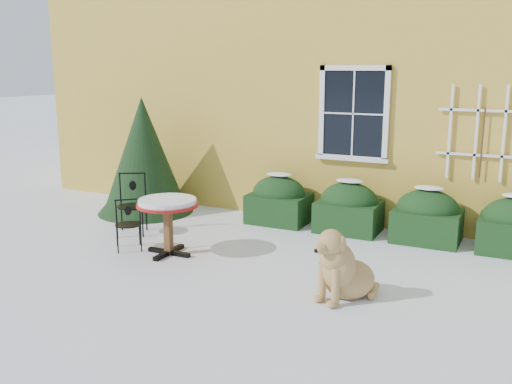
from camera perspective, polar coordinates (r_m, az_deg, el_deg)
The scene contains 8 objects.
ground at distance 8.07m, azimuth -3.17°, elevation -7.64°, with size 80.00×80.00×0.00m, color white.
house at distance 14.10m, azimuth 11.17°, elevation 14.05°, with size 12.40×8.40×6.40m.
hedge_row at distance 9.67m, azimuth 12.94°, elevation -2.03°, with size 4.95×0.80×0.91m.
evergreen_shrub at distance 11.12m, azimuth -11.12°, elevation 2.50°, with size 1.83×1.83×2.21m.
bistro_table at distance 8.54m, azimuth -8.84°, elevation -1.63°, with size 0.92×0.92×0.86m.
patio_chair_near at distance 8.94m, azimuth -12.65°, elevation -3.10°, with size 0.52×0.52×0.84m.
patio_chair_far at distance 9.80m, azimuth -12.33°, elevation -1.18°, with size 0.61×0.61×1.01m.
dog at distance 7.01m, azimuth 8.59°, elevation -7.67°, with size 0.80×1.00×0.94m.
Camera 1 is at (3.74, -6.59, 2.77)m, focal length 40.00 mm.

